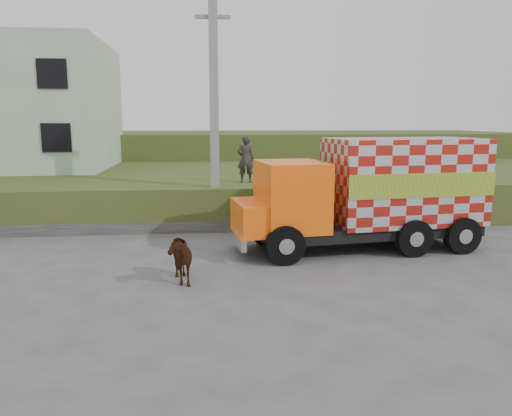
{
  "coord_description": "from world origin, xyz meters",
  "views": [
    {
      "loc": [
        -1.41,
        -12.84,
        3.81
      ],
      "look_at": [
        0.1,
        1.34,
        1.3
      ],
      "focal_mm": 35.0,
      "sensor_mm": 36.0,
      "label": 1
    }
  ],
  "objects": [
    {
      "name": "utility_pole",
      "position": [
        -1.0,
        4.6,
        4.08
      ],
      "size": [
        1.2,
        0.3,
        8.0
      ],
      "color": "gray",
      "rests_on": "ground"
    },
    {
      "name": "cow",
      "position": [
        -2.07,
        -1.24,
        0.62
      ],
      "size": [
        1.0,
        1.59,
        1.24
      ],
      "primitive_type": "imported",
      "rotation": [
        0.0,
        0.0,
        0.24
      ],
      "color": "#371E0D",
      "rests_on": "ground"
    },
    {
      "name": "retaining_strip",
      "position": [
        -2.0,
        4.2,
        0.2
      ],
      "size": [
        16.0,
        0.5,
        0.4
      ],
      "primitive_type": "cube",
      "color": "#595651",
      "rests_on": "ground"
    },
    {
      "name": "building",
      "position": [
        -11.0,
        13.0,
        4.5
      ],
      "size": [
        10.0,
        8.0,
        6.0
      ],
      "primitive_type": "cube",
      "color": "#ABC3A7",
      "rests_on": "embankment"
    },
    {
      "name": "ground",
      "position": [
        0.0,
        0.0,
        0.0
      ],
      "size": [
        120.0,
        120.0,
        0.0
      ],
      "primitive_type": "plane",
      "color": "#474749",
      "rests_on": "ground"
    },
    {
      "name": "embankment",
      "position": [
        0.0,
        10.0,
        0.75
      ],
      "size": [
        40.0,
        12.0,
        1.5
      ],
      "primitive_type": "cube",
      "color": "#2F551C",
      "rests_on": "ground"
    },
    {
      "name": "cargo_truck",
      "position": [
        3.56,
        1.35,
        1.69
      ],
      "size": [
        7.59,
        3.26,
        3.29
      ],
      "rotation": [
        0.0,
        0.0,
        0.11
      ],
      "color": "black",
      "rests_on": "ground"
    },
    {
      "name": "embankment_far",
      "position": [
        0.0,
        22.0,
        1.5
      ],
      "size": [
        40.0,
        12.0,
        3.0
      ],
      "primitive_type": "cube",
      "color": "#2F551C",
      "rests_on": "ground"
    },
    {
      "name": "pedestrian",
      "position": [
        0.18,
        5.81,
        2.38
      ],
      "size": [
        0.67,
        0.46,
        1.76
      ],
      "primitive_type": "imported",
      "rotation": [
        0.0,
        0.0,
        3.08
      ],
      "color": "#302D2B",
      "rests_on": "embankment"
    }
  ]
}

